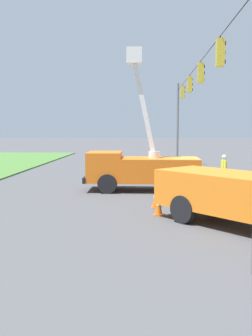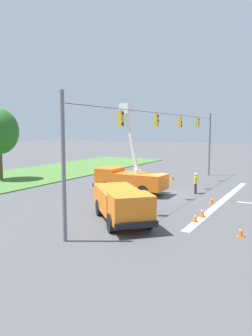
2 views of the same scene
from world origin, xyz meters
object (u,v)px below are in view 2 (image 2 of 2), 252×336
traffic_cone_foreground_right (195,217)px  traffic_cone_far_left (202,211)px  road_worker (196,182)px  traffic_cone_near_bucket (158,177)px  utility_truck_support_near (122,202)px  traffic_cone_mid_right (173,177)px  traffic_cone_centre_line (109,200)px  utility_truck_bucket_lift (129,177)px  traffic_cone_far_right (212,200)px  traffic_cone_foreground_left (241,231)px  traffic_cone_lane_edge_a (99,204)px

traffic_cone_foreground_right → traffic_cone_far_left: traffic_cone_far_left is taller
road_worker → traffic_cone_near_bucket: bearing=46.2°
utility_truck_support_near → traffic_cone_foreground_right: (2.05, -3.78, -0.86)m
traffic_cone_mid_right → traffic_cone_centre_line: 12.78m
utility_truck_bucket_lift → traffic_cone_far_right: 7.20m
utility_truck_support_near → traffic_cone_far_left: size_ratio=8.39×
road_worker → traffic_cone_foreground_left: size_ratio=2.87×
traffic_cone_foreground_left → traffic_cone_far_right: 7.29m
traffic_cone_near_bucket → traffic_cone_far_left: bearing=-146.2°
traffic_cone_foreground_left → road_worker: bearing=28.8°
traffic_cone_foreground_right → traffic_cone_centre_line: size_ratio=0.81×
traffic_cone_far_left → traffic_cone_far_right: size_ratio=1.11×
traffic_cone_near_bucket → traffic_cone_lane_edge_a: 14.18m
traffic_cone_foreground_left → traffic_cone_mid_right: bearing=31.8°
utility_truck_support_near → traffic_cone_foreground_left: 6.68m
utility_truck_bucket_lift → traffic_cone_lane_edge_a: utility_truck_bucket_lift is taller
traffic_cone_foreground_left → traffic_cone_centre_line: traffic_cone_centre_line is taller
traffic_cone_centre_line → traffic_cone_mid_right: bearing=0.4°
utility_truck_bucket_lift → utility_truck_support_near: utility_truck_bucket_lift is taller
utility_truck_bucket_lift → traffic_cone_mid_right: size_ratio=9.58×
traffic_cone_near_bucket → traffic_cone_lane_edge_a: (-14.07, -1.78, 0.08)m
road_worker → traffic_cone_centre_line: (-7.04, 4.15, -0.62)m
traffic_cone_foreground_right → traffic_cone_near_bucket: bearing=31.2°
traffic_cone_foreground_right → traffic_cone_centre_line: traffic_cone_centre_line is taller
traffic_cone_far_left → utility_truck_bucket_lift: bearing=59.6°
utility_truck_bucket_lift → utility_truck_support_near: size_ratio=1.23×
traffic_cone_foreground_right → traffic_cone_lane_edge_a: 6.60m
utility_truck_support_near → traffic_cone_far_right: 7.95m
traffic_cone_foreground_left → traffic_cone_far_right: (6.57, 3.16, 0.02)m
traffic_cone_foreground_right → traffic_cone_mid_right: 15.52m
traffic_cone_foreground_right → traffic_cone_near_bucket: traffic_cone_near_bucket is taller
traffic_cone_lane_edge_a → traffic_cone_centre_line: bearing=3.4°
traffic_cone_centre_line → traffic_cone_lane_edge_a: bearing=-176.6°
traffic_cone_mid_right → traffic_cone_far_right: size_ratio=1.19×
utility_truck_support_near → traffic_cone_centre_line: size_ratio=7.83×
utility_truck_support_near → traffic_cone_mid_right: utility_truck_support_near is taller
road_worker → traffic_cone_centre_line: road_worker is taller
utility_truck_bucket_lift → traffic_cone_lane_edge_a: size_ratio=9.70×
traffic_cone_foreground_left → traffic_cone_foreground_right: (1.50, 2.82, 0.00)m
traffic_cone_foreground_left → utility_truck_bucket_lift: bearing=55.2°
utility_truck_bucket_lift → traffic_cone_far_right: utility_truck_bucket_lift is taller
traffic_cone_mid_right → traffic_cone_far_left: (-12.75, -6.84, -0.03)m
utility_truck_support_near → traffic_cone_foreground_left: size_ratio=9.83×
utility_truck_bucket_lift → traffic_cone_lane_edge_a: (-5.87, -0.85, -0.98)m
utility_truck_bucket_lift → traffic_cone_near_bucket: utility_truck_bucket_lift is taller
traffic_cone_lane_edge_a → traffic_cone_mid_right: bearing=0.7°
traffic_cone_lane_edge_a → traffic_cone_near_bucket: bearing=7.2°
traffic_cone_centre_line → traffic_cone_foreground_right: bearing=-100.0°
utility_truck_support_near → traffic_cone_near_bucket: bearing=16.1°
utility_truck_bucket_lift → traffic_cone_centre_line: (-4.44, -0.76, -0.98)m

